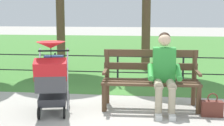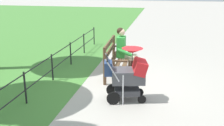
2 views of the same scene
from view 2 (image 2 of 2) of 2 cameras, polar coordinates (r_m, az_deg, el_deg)
ground_plane at (r=6.71m, az=0.62°, el=-4.63°), size 60.00×60.00×0.00m
park_bench at (r=7.23m, az=0.77°, el=1.38°), size 1.62×0.66×0.96m
person_on_bench at (r=7.36m, az=2.79°, el=2.88°), size 0.55×0.74×1.28m
stroller at (r=5.68m, az=3.49°, el=-2.33°), size 0.68×0.97×1.15m
handbag at (r=8.19m, az=4.66°, el=0.32°), size 0.32×0.14×0.37m
park_fence at (r=7.28m, az=-11.69°, el=0.30°), size 8.41×0.04×0.70m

